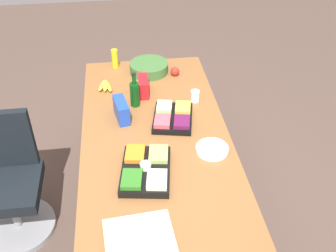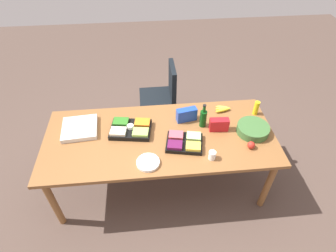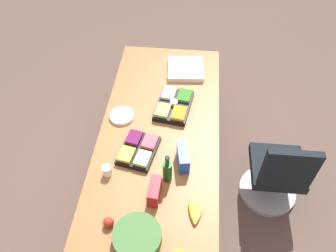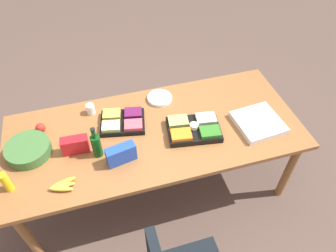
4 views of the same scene
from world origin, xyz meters
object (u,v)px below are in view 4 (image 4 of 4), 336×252
Objects in this scene: paper_cup at (91,109)px; conference_table at (155,136)px; veggie_tray at (194,129)px; chip_bag_blue at (121,154)px; pizza_box at (258,123)px; banana_bunch at (62,185)px; salad_bowl at (28,150)px; wine_bottle at (96,145)px; paper_plate_stack at (160,98)px; mustard_bottle at (6,182)px; fruit_platter at (123,121)px; chip_bag_red at (75,145)px; apple_red at (40,128)px.

conference_table is at bearing -36.58° from paper_cup.
chip_bag_blue is (-0.61, -0.13, 0.04)m from veggie_tray.
pizza_box reaches higher than banana_bunch.
conference_table is at bearing -2.11° from salad_bowl.
pizza_box is at bearing -7.78° from veggie_tray.
banana_bunch is at bearing -166.91° from veggie_tray.
paper_plate_stack is at bearing 37.80° from wine_bottle.
mustard_bottle is (-0.35, 0.09, 0.06)m from banana_bunch.
wine_bottle is at bearing -132.10° from fruit_platter.
veggie_tray is at bearing -18.62° from conference_table.
banana_bunch is at bearing -59.18° from salad_bowl.
banana_bunch is (-0.44, -0.12, -0.05)m from chip_bag_blue.
paper_cup is at bearing 43.88° from mustard_bottle.
pizza_box is at bearing -5.26° from chip_bag_red.
veggie_tray is 2.35× the size of banana_bunch.
mustard_bottle is (-0.63, -0.14, -0.02)m from wine_bottle.
mustard_bottle is at bearing -167.02° from conference_table.
pizza_box is (1.08, -0.32, -0.01)m from fruit_platter.
paper_plate_stack is (0.45, 0.58, -0.06)m from chip_bag_blue.
paper_cup reaches higher than salad_bowl.
mustard_bottle is at bearing -173.75° from veggie_tray.
fruit_platter is 0.32m from paper_cup.
fruit_platter is 0.59m from veggie_tray.
salad_bowl is at bearing 66.59° from mustard_bottle.
pizza_box reaches higher than paper_plate_stack.
salad_bowl is (-0.50, -0.32, -0.00)m from paper_cup.
fruit_platter is at bearing 158.98° from pizza_box.
mustard_bottle is at bearing -177.99° from chip_bag_blue.
conference_table is 31.65× the size of apple_red.
paper_plate_stack is at bearing 109.49° from veggie_tray.
apple_red is (-0.65, 0.11, 0.01)m from fruit_platter.
wine_bottle reaches higher than paper_cup.
fruit_platter is at bearing 43.57° from banana_bunch.
wine_bottle is at bearing -166.04° from conference_table.
paper_plate_stack reaches higher than conference_table.
apple_red is at bearing 103.05° from banana_bunch.
pizza_box is 1.78m from apple_red.
wine_bottle is 0.78m from paper_plate_stack.
paper_cup reaches higher than pizza_box.
salad_bowl reaches higher than conference_table.
apple_red is at bearing 170.51° from fruit_platter.
salad_bowl is (-0.67, 0.26, -0.03)m from chip_bag_blue.
conference_table is at bearing -15.85° from apple_red.
mustard_bottle is (-0.87, -0.40, 0.05)m from fruit_platter.
apple_red is 0.55m from mustard_bottle.
chip_bag_blue is 1.13× the size of banana_bunch.
banana_bunch is (-0.51, -0.49, -0.01)m from fruit_platter.
pizza_box is 1.83m from salad_bowl.
chip_bag_red is (-0.16, -0.39, 0.02)m from paper_cup.
mustard_bottle is at bearing 177.80° from pizza_box.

